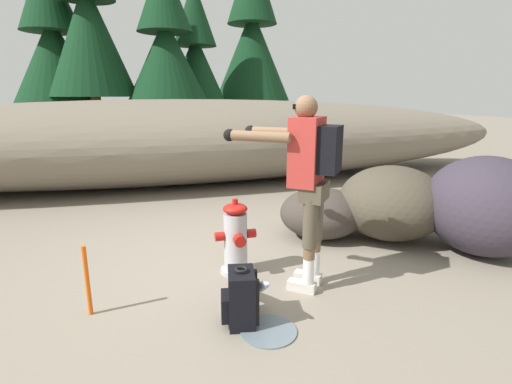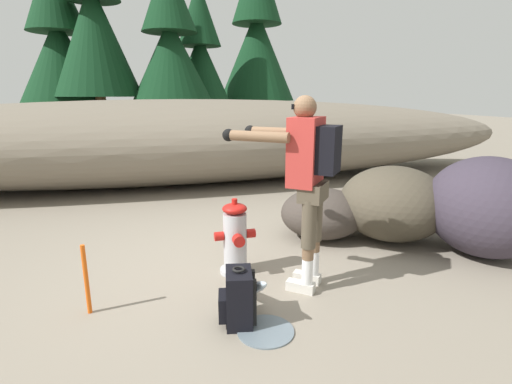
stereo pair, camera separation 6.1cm
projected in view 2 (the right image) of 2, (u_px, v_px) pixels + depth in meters
The scene contains 15 objects.
ground_plane at pixel (219, 270), 4.00m from camera, with size 56.00×56.00×0.04m, color gray.
dirt_embankment at pixel (181, 141), 7.85m from camera, with size 15.59×3.20×1.68m, color #756B5B.
fire_hydrant at pixel (235, 239), 3.83m from camera, with size 0.41×0.36×0.77m.
hydrant_water_jet at pixel (253, 296), 3.24m from camera, with size 0.44×1.14×0.64m.
utility_worker at pixel (306, 170), 3.36m from camera, with size 0.99×0.92×1.76m.
spare_backpack at pixel (238, 298), 2.99m from camera, with size 0.33×0.33×0.47m.
boulder_large at pixel (393, 203), 4.74m from camera, with size 1.31×1.28×0.92m, color #473F32.
boulder_mid at pixel (487, 207), 4.23m from camera, with size 1.32×1.21×1.12m, color #38303D.
boulder_small at pixel (322, 213), 4.83m from camera, with size 0.99×1.05×0.62m, color #3D3630.
pine_tree_far_left at pixel (59, 46), 11.85m from camera, with size 2.75×2.75×5.94m.
pine_tree_left at pixel (93, 17), 11.19m from camera, with size 2.55×2.55×7.16m.
pine_tree_center at pixel (170, 45), 11.56m from camera, with size 2.55×2.55×5.70m.
pine_tree_right at pixel (200, 57), 13.19m from camera, with size 2.25×2.25×5.52m.
pine_tree_far_right at pixel (257, 38), 14.67m from camera, with size 2.92×2.92×7.21m.
survey_stake at pixel (86, 280), 3.11m from camera, with size 0.04×0.04×0.60m, color #E55914.
Camera 2 is at (-0.61, -3.64, 1.75)m, focal length 26.89 mm.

